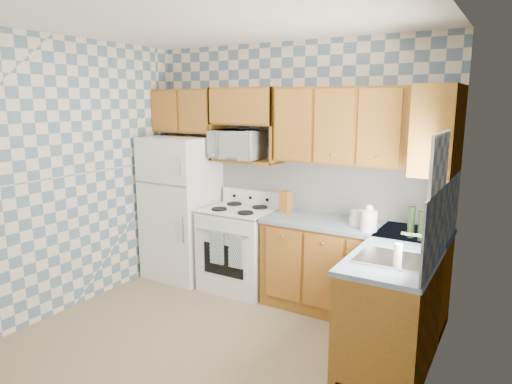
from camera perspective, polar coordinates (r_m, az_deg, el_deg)
floor at (r=4.15m, az=-6.21°, el=-18.97°), size 3.40×3.40×0.00m
back_wall at (r=5.01m, az=4.46°, el=2.82°), size 3.40×0.02×2.70m
right_wall at (r=2.98m, az=20.47°, el=-3.72°), size 0.02×3.20×2.70m
backsplash_back at (r=4.86m, az=8.62°, el=0.68°), size 2.60×0.02×0.56m
backsplash_right at (r=3.78m, az=22.36°, el=-3.09°), size 0.02×1.60×0.56m
refrigerator at (r=5.50m, az=-9.29°, el=-1.93°), size 0.75×0.70×1.68m
stove_body at (r=5.16m, az=-2.02°, el=-7.16°), size 0.76×0.65×0.90m
cooktop at (r=5.04m, az=-2.06°, el=-2.25°), size 0.76×0.65×0.02m
backguard at (r=5.25m, az=-0.45°, el=-0.63°), size 0.76×0.08×0.17m
dish_towel_left at (r=4.90m, az=-4.92°, el=-6.97°), size 0.17×0.02×0.35m
dish_towel_right at (r=4.77m, az=-2.55°, el=-7.45°), size 0.17×0.02×0.35m
base_cabinets_back at (r=4.66m, az=11.89°, el=-9.61°), size 1.75×0.60×0.88m
base_cabinets_right at (r=4.08m, az=17.41°, el=-13.05°), size 0.60×1.60×0.88m
countertop_back at (r=4.52m, az=12.11°, el=-4.17°), size 1.77×0.63×0.04m
countertop_right at (r=3.91m, az=17.73°, el=-6.88°), size 0.63×1.60×0.04m
upper_cabinets_back at (r=4.50m, az=13.19°, el=8.01°), size 1.75×0.33×0.74m
upper_cabinets_fridge at (r=5.51m, az=-8.54°, el=9.99°), size 0.82×0.33×0.50m
upper_cabinets_right at (r=4.15m, az=21.84°, el=7.26°), size 0.33×0.70×0.74m
microwave_shelf at (r=5.08m, az=-1.13°, el=3.94°), size 0.80×0.33×0.03m
microwave at (r=5.09m, az=-2.34°, el=5.95°), size 0.58×0.40×0.32m
sink at (r=3.58m, az=16.55°, el=-8.09°), size 0.48×0.40×0.03m
window at (r=3.39m, az=21.71°, el=-0.30°), size 0.02×0.66×0.86m
bottle_0 at (r=4.18m, az=18.82°, el=-3.56°), size 0.06×0.06×0.27m
bottle_1 at (r=4.11m, az=20.01°, el=-4.03°), size 0.06×0.06×0.26m
bottle_2 at (r=4.20m, az=20.93°, el=-3.90°), size 0.06×0.06×0.24m
knife_block at (r=4.84m, az=3.75°, el=-1.24°), size 0.12×0.12×0.23m
electric_kettle at (r=4.28m, az=13.93°, el=-3.50°), size 0.15×0.15×0.19m
food_containers at (r=4.47m, az=12.86°, el=-3.18°), size 0.20×0.20×0.14m
soap_bottle at (r=3.44m, az=17.29°, el=-7.54°), size 0.06×0.06×0.17m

